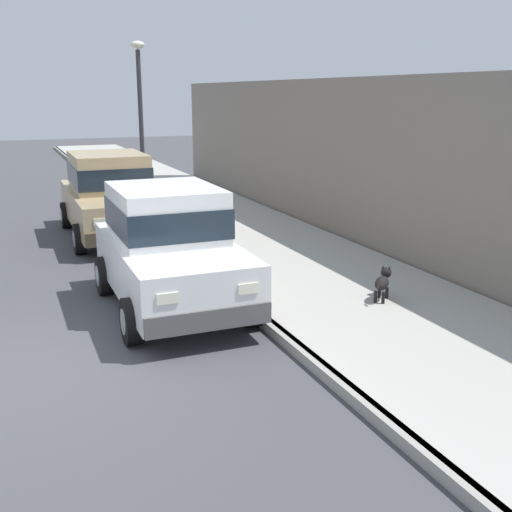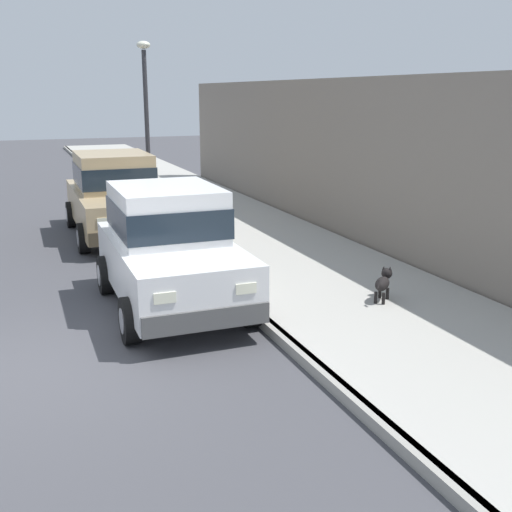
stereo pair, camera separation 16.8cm
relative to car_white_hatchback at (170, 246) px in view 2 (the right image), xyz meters
The scene contains 8 objects.
ground_plane 2.93m from the car_white_hatchback, 142.35° to the right, with size 80.00×80.00×0.00m, color #424247.
curb 2.17m from the car_white_hatchback, 58.94° to the right, with size 0.16×64.00×0.14m, color gray.
sidewalk 3.40m from the car_white_hatchback, 30.91° to the right, with size 3.60×64.00×0.14m, color #A8A59E.
car_white_hatchback is the anchor object (origin of this frame).
car_tan_sedan 5.39m from the car_white_hatchback, 89.69° to the left, with size 2.07×4.62×1.92m.
dog_black 3.34m from the car_white_hatchback, 23.30° to the right, with size 0.58×0.56×0.49m.
street_lamp 8.20m from the car_white_hatchback, 80.14° to the left, with size 0.36×0.36×4.42m.
building_facade 6.42m from the car_white_hatchback, 39.50° to the left, with size 0.50×20.00×3.57m, color slate.
Camera 2 is at (0.01, -7.44, 3.26)m, focal length 43.74 mm.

